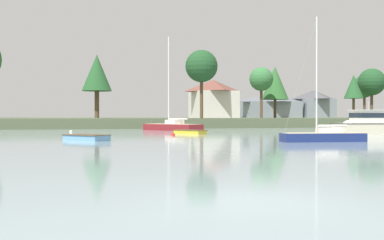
# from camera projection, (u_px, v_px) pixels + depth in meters

# --- Properties ---
(ground_plane) EXTENTS (405.54, 405.54, 0.00)m
(ground_plane) POSITION_uv_depth(u_px,v_px,m) (253.00, 200.00, 11.20)
(ground_plane) COLOR gray
(far_shore_bank) EXTENTS (182.49, 59.43, 1.57)m
(far_shore_bank) POSITION_uv_depth(u_px,v_px,m) (91.00, 122.00, 100.28)
(far_shore_bank) COLOR #4C563D
(far_shore_bank) RESTS_ON ground
(dinghy_yellow) EXTENTS (3.30, 3.95, 0.61)m
(dinghy_yellow) POSITION_uv_depth(u_px,v_px,m) (190.00, 132.00, 52.51)
(dinghy_yellow) COLOR gold
(dinghy_yellow) RESTS_ON ground
(cruiser_cream) EXTENTS (8.91, 3.31, 4.43)m
(cruiser_cream) POSITION_uv_depth(u_px,v_px,m) (364.00, 128.00, 51.18)
(cruiser_cream) COLOR beige
(cruiser_cream) RESTS_ON ground
(sailboat_navy) EXTENTS (6.37, 2.12, 9.71)m
(sailboat_navy) POSITION_uv_depth(u_px,v_px,m) (323.00, 139.00, 36.44)
(sailboat_navy) COLOR navy
(sailboat_navy) RESTS_ON ground
(sailboat_maroon) EXTENTS (6.92, 9.16, 13.12)m
(sailboat_maroon) POSITION_uv_depth(u_px,v_px,m) (172.00, 128.00, 65.21)
(sailboat_maroon) COLOR maroon
(sailboat_maroon) RESTS_ON ground
(dinghy_skyblue) EXTENTS (3.83, 4.05, 0.64)m
(dinghy_skyblue) POSITION_uv_depth(u_px,v_px,m) (86.00, 138.00, 38.55)
(dinghy_skyblue) COLOR #669ECC
(dinghy_skyblue) RESTS_ON ground
(mooring_buoy_white) EXTENTS (0.35, 0.35, 0.40)m
(mooring_buoy_white) POSITION_uv_depth(u_px,v_px,m) (71.00, 132.00, 58.00)
(mooring_buoy_white) COLOR white
(mooring_buoy_white) RESTS_ON ground
(mooring_buoy_red) EXTENTS (0.38, 0.38, 0.43)m
(mooring_buoy_red) POSITION_uv_depth(u_px,v_px,m) (173.00, 135.00, 48.25)
(mooring_buoy_red) COLOR red
(mooring_buoy_red) RESTS_ON ground
(shore_tree_inland_a) EXTENTS (5.12, 5.12, 9.36)m
(shore_tree_inland_a) POSITION_uv_depth(u_px,v_px,m) (372.00, 82.00, 92.79)
(shore_tree_inland_a) COLOR brown
(shore_tree_inland_a) RESTS_ON far_shore_bank
(shore_tree_far_left) EXTENTS (4.48, 4.48, 9.56)m
(shore_tree_far_left) POSITION_uv_depth(u_px,v_px,m) (261.00, 79.00, 92.21)
(shore_tree_far_left) COLOR brown
(shore_tree_far_left) RESTS_ON far_shore_bank
(shore_tree_left_mid) EXTENTS (5.33, 5.33, 11.25)m
(shore_tree_left_mid) POSITION_uv_depth(u_px,v_px,m) (202.00, 67.00, 80.73)
(shore_tree_left_mid) COLOR brown
(shore_tree_left_mid) RESTS_ON far_shore_bank
(shore_tree_inland_b) EXTENTS (5.10, 5.10, 9.57)m
(shore_tree_inland_b) POSITION_uv_depth(u_px,v_px,m) (364.00, 87.00, 110.06)
(shore_tree_inland_b) COLOR brown
(shore_tree_inland_b) RESTS_ON far_shore_bank
(shore_tree_left) EXTENTS (5.38, 5.38, 11.45)m
(shore_tree_left) POSITION_uv_depth(u_px,v_px,m) (97.00, 73.00, 88.41)
(shore_tree_left) COLOR brown
(shore_tree_left) RESTS_ON far_shore_bank
(shore_tree_center) EXTENTS (3.45, 3.45, 7.74)m
(shore_tree_center) POSITION_uv_depth(u_px,v_px,m) (354.00, 87.00, 87.79)
(shore_tree_center) COLOR brown
(shore_tree_center) RESTS_ON far_shore_bank
(shore_tree_center_left) EXTENTS (5.41, 5.41, 10.27)m
(shore_tree_center_left) POSITION_uv_depth(u_px,v_px,m) (275.00, 83.00, 97.76)
(shore_tree_center_left) COLOR brown
(shore_tree_center_left) RESTS_ON far_shore_bank
(cottage_eastern) EXTENTS (8.37, 10.47, 7.51)m
(cottage_eastern) POSITION_uv_depth(u_px,v_px,m) (213.00, 98.00, 96.82)
(cottage_eastern) COLOR silver
(cottage_eastern) RESTS_ON far_shore_bank
(cottage_behind_trees) EXTENTS (8.40, 8.93, 6.61)m
(cottage_behind_trees) POSITION_uv_depth(u_px,v_px,m) (313.00, 103.00, 118.50)
(cottage_behind_trees) COLOR gray
(cottage_behind_trees) RESTS_ON far_shore_bank
(cottage_near_water) EXTENTS (12.40, 9.93, 5.32)m
(cottage_near_water) POSITION_uv_depth(u_px,v_px,m) (271.00, 106.00, 112.22)
(cottage_near_water) COLOR gray
(cottage_near_water) RESTS_ON far_shore_bank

